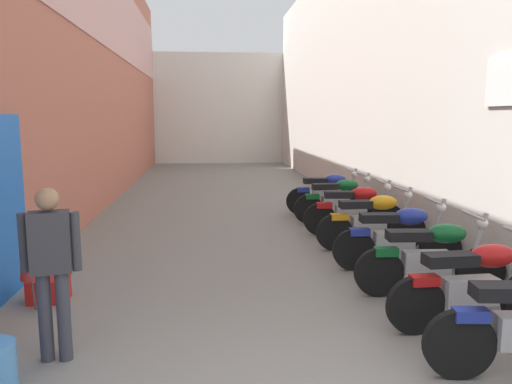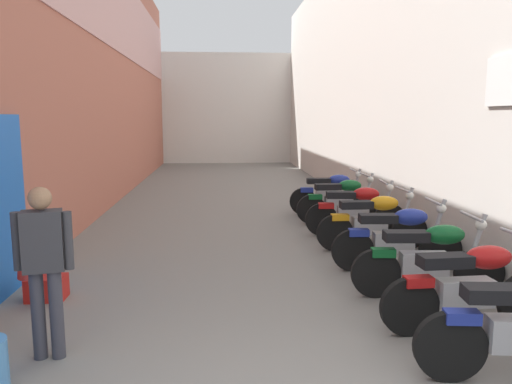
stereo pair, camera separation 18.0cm
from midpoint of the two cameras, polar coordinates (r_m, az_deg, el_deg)
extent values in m
plane|color=slate|center=(11.39, -1.71, -2.35)|extent=(36.92, 36.92, 0.00)
cube|color=#B76651|center=(13.51, -16.44, 13.76)|extent=(0.40, 20.92, 6.91)
cube|color=blue|center=(6.69, -26.30, -1.44)|extent=(0.06, 1.10, 2.20)
cube|color=#DBA39E|center=(13.70, -15.82, 20.15)|extent=(0.04, 20.92, 2.21)
cube|color=beige|center=(13.74, 11.80, 13.54)|extent=(0.40, 20.92, 6.77)
cube|color=white|center=(6.71, 27.77, 11.37)|extent=(0.04, 0.90, 0.60)
cube|color=silver|center=(24.64, -3.20, 9.55)|extent=(9.07, 2.00, 5.15)
cylinder|color=black|center=(4.57, 22.57, -16.15)|extent=(0.61, 0.15, 0.60)
cube|color=black|center=(4.53, 27.07, -10.40)|extent=(0.54, 0.28, 0.12)
cube|color=navy|center=(4.50, 23.75, -13.03)|extent=(0.29, 0.17, 0.10)
cylinder|color=black|center=(5.29, 18.24, -12.48)|extent=(0.60, 0.11, 0.60)
cube|color=#9E9EA3|center=(5.51, 23.81, -10.59)|extent=(0.57, 0.23, 0.28)
ellipsoid|color=#AD1414|center=(5.53, 26.10, -6.78)|extent=(0.49, 0.28, 0.24)
cube|color=black|center=(5.30, 21.88, -7.38)|extent=(0.53, 0.24, 0.12)
cube|color=#AD1414|center=(5.23, 19.18, -9.72)|extent=(0.29, 0.15, 0.10)
cylinder|color=black|center=(6.65, 25.06, -8.49)|extent=(0.60, 0.12, 0.60)
cylinder|color=black|center=(6.23, 14.46, -9.08)|extent=(0.60, 0.12, 0.60)
cube|color=#9E9EA3|center=(6.36, 19.57, -7.80)|extent=(0.57, 0.24, 0.28)
ellipsoid|color=#0F5123|center=(6.35, 21.69, -4.58)|extent=(0.50, 0.29, 0.24)
cube|color=black|center=(6.20, 17.72, -4.88)|extent=(0.53, 0.26, 0.12)
cylinder|color=#9E9EA3|center=(6.53, 24.69, -5.59)|extent=(0.25, 0.08, 0.77)
cylinder|color=#9E9EA3|center=(6.43, 24.32, -2.59)|extent=(0.08, 0.58, 0.04)
sphere|color=silver|center=(6.50, 25.23, -3.43)|extent=(0.14, 0.14, 0.14)
cube|color=#0F5123|center=(6.18, 15.27, -6.75)|extent=(0.29, 0.16, 0.10)
cylinder|color=black|center=(7.55, 21.13, -6.27)|extent=(0.60, 0.12, 0.60)
cylinder|color=black|center=(7.18, 11.78, -6.61)|extent=(0.60, 0.12, 0.60)
cube|color=#9E9EA3|center=(7.30, 16.24, -5.56)|extent=(0.57, 0.23, 0.28)
ellipsoid|color=navy|center=(7.29, 18.09, -2.76)|extent=(0.50, 0.29, 0.24)
cube|color=black|center=(7.16, 14.59, -2.97)|extent=(0.53, 0.25, 0.12)
cylinder|color=#9E9EA3|center=(7.45, 20.78, -3.68)|extent=(0.25, 0.08, 0.77)
cylinder|color=#9E9EA3|center=(7.36, 20.42, -1.03)|extent=(0.07, 0.58, 0.04)
sphere|color=silver|center=(7.42, 21.24, -1.79)|extent=(0.14, 0.14, 0.14)
cube|color=navy|center=(7.14, 12.47, -4.58)|extent=(0.29, 0.16, 0.10)
cylinder|color=black|center=(8.59, 17.81, -4.34)|extent=(0.60, 0.09, 0.60)
cylinder|color=black|center=(8.19, 9.70, -4.67)|extent=(0.60, 0.09, 0.60)
cube|color=#9E9EA3|center=(8.32, 13.56, -3.72)|extent=(0.56, 0.21, 0.28)
ellipsoid|color=orange|center=(8.33, 15.14, -1.25)|extent=(0.48, 0.27, 0.24)
cube|color=black|center=(8.19, 12.11, -1.45)|extent=(0.52, 0.23, 0.12)
cylinder|color=#9E9EA3|center=(8.49, 17.49, -2.06)|extent=(0.25, 0.06, 0.77)
cylinder|color=#9E9EA3|center=(8.41, 17.15, 0.27)|extent=(0.04, 0.58, 0.04)
sphere|color=silver|center=(8.47, 17.87, -0.39)|extent=(0.14, 0.14, 0.14)
cube|color=orange|center=(8.15, 10.29, -2.87)|extent=(0.28, 0.14, 0.10)
cylinder|color=black|center=(9.44, 15.67, -3.10)|extent=(0.60, 0.14, 0.60)
cylinder|color=black|center=(9.20, 8.11, -3.16)|extent=(0.60, 0.14, 0.60)
cube|color=#9E9EA3|center=(9.27, 11.66, -2.41)|extent=(0.58, 0.25, 0.28)
ellipsoid|color=#AD1414|center=(9.25, 13.13, -0.22)|extent=(0.50, 0.30, 0.24)
cube|color=black|center=(9.17, 10.31, -0.33)|extent=(0.54, 0.27, 0.12)
cylinder|color=#9E9EA3|center=(9.36, 15.34, -1.01)|extent=(0.25, 0.08, 0.77)
cylinder|color=#9E9EA3|center=(9.29, 15.01, 1.12)|extent=(0.09, 0.58, 0.04)
sphere|color=silver|center=(9.33, 15.70, 0.51)|extent=(0.14, 0.14, 0.14)
cube|color=#AD1414|center=(9.16, 8.64, -1.57)|extent=(0.29, 0.17, 0.10)
cylinder|color=black|center=(10.53, 13.51, -1.82)|extent=(0.60, 0.10, 0.60)
cylinder|color=black|center=(10.19, 6.86, -1.99)|extent=(0.60, 0.10, 0.60)
cube|color=#9E9EA3|center=(10.31, 9.99, -1.26)|extent=(0.57, 0.22, 0.28)
ellipsoid|color=#0F5123|center=(10.32, 11.27, 0.74)|extent=(0.49, 0.27, 0.24)
cube|color=black|center=(10.20, 8.80, 0.59)|extent=(0.53, 0.24, 0.12)
cylinder|color=#9E9EA3|center=(10.45, 13.21, 0.06)|extent=(0.25, 0.07, 0.77)
cylinder|color=#9E9EA3|center=(10.39, 12.91, 1.96)|extent=(0.05, 0.58, 0.04)
sphere|color=silver|center=(10.44, 13.52, 1.42)|extent=(0.14, 0.14, 0.14)
cube|color=#0F5123|center=(10.16, 7.33, -0.54)|extent=(0.28, 0.15, 0.10)
cylinder|color=black|center=(11.37, 12.15, -1.02)|extent=(0.60, 0.10, 0.60)
cylinder|color=black|center=(11.12, 5.90, -1.09)|extent=(0.60, 0.10, 0.60)
cube|color=#9E9EA3|center=(11.20, 8.83, -0.45)|extent=(0.57, 0.22, 0.28)
ellipsoid|color=navy|center=(11.19, 10.02, 1.38)|extent=(0.49, 0.27, 0.24)
cube|color=black|center=(11.11, 7.70, 1.27)|extent=(0.53, 0.24, 0.12)
cylinder|color=#9E9EA3|center=(11.30, 11.86, 0.73)|extent=(0.25, 0.07, 0.77)
cylinder|color=#9E9EA3|center=(11.24, 11.57, 2.49)|extent=(0.05, 0.58, 0.04)
sphere|color=silver|center=(11.28, 12.15, 1.98)|extent=(0.14, 0.14, 0.14)
cube|color=navy|center=(11.09, 6.33, 0.24)|extent=(0.28, 0.15, 0.10)
cylinder|color=#383842|center=(4.93, -22.84, -12.94)|extent=(0.12, 0.12, 0.82)
cylinder|color=#383842|center=(4.88, -21.01, -13.04)|extent=(0.12, 0.12, 0.82)
cube|color=#333338|center=(4.70, -22.40, -5.24)|extent=(0.38, 0.27, 0.54)
sphere|color=#997051|center=(4.63, -22.66, -0.67)|extent=(0.20, 0.20, 0.20)
cylinder|color=#333338|center=(4.78, -24.92, -5.19)|extent=(0.08, 0.08, 0.52)
cylinder|color=#333338|center=(4.64, -19.80, -5.28)|extent=(0.08, 0.08, 0.52)
cube|color=red|center=(6.49, -22.26, -10.21)|extent=(0.44, 0.32, 0.28)
cylinder|color=#4C4C4C|center=(6.08, -24.10, -8.28)|extent=(0.02, 0.22, 0.93)
cone|color=maroon|center=(5.95, -24.48, -6.57)|extent=(0.20, 0.31, 0.58)
camera|label=1|loc=(0.09, -89.34, 0.10)|focal=34.68mm
camera|label=2|loc=(0.09, 90.66, -0.10)|focal=34.68mm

